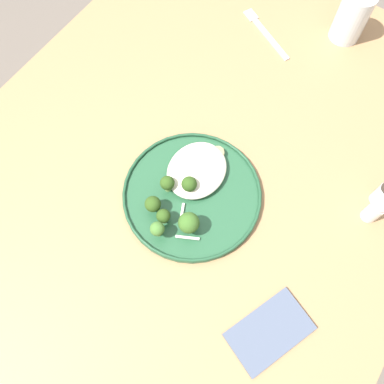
# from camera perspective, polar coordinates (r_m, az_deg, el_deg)

# --- Properties ---
(ground) EXTENTS (6.00, 6.00, 0.00)m
(ground) POSITION_cam_1_polar(r_m,az_deg,el_deg) (1.54, -0.56, -9.72)
(ground) COLOR #665B51
(wooden_dining_table) EXTENTS (1.40, 1.00, 0.74)m
(wooden_dining_table) POSITION_cam_1_polar(r_m,az_deg,el_deg) (0.91, -0.94, -0.24)
(wooden_dining_table) COLOR #9E754C
(wooden_dining_table) RESTS_ON ground
(dinner_plate) EXTENTS (0.29, 0.29, 0.02)m
(dinner_plate) POSITION_cam_1_polar(r_m,az_deg,el_deg) (0.82, 0.00, -0.31)
(dinner_plate) COLOR #235133
(dinner_plate) RESTS_ON wooden_dining_table
(noodle_bed) EXTENTS (0.14, 0.12, 0.03)m
(noodle_bed) POSITION_cam_1_polar(r_m,az_deg,el_deg) (0.82, 0.70, 3.23)
(noodle_bed) COLOR beige
(noodle_bed) RESTS_ON dinner_plate
(seared_scallop_center_golden) EXTENTS (0.02, 0.02, 0.01)m
(seared_scallop_center_golden) POSITION_cam_1_polar(r_m,az_deg,el_deg) (0.83, 2.12, 4.29)
(seared_scallop_center_golden) COLOR #DBB77A
(seared_scallop_center_golden) RESTS_ON dinner_plate
(seared_scallop_tilted_round) EXTENTS (0.03, 0.03, 0.01)m
(seared_scallop_tilted_round) POSITION_cam_1_polar(r_m,az_deg,el_deg) (0.83, -1.54, 3.19)
(seared_scallop_tilted_round) COLOR #DBB77A
(seared_scallop_tilted_round) RESTS_ON dinner_plate
(seared_scallop_tiny_bay) EXTENTS (0.03, 0.03, 0.02)m
(seared_scallop_tiny_bay) POSITION_cam_1_polar(r_m,az_deg,el_deg) (0.82, 1.55, 3.20)
(seared_scallop_tiny_bay) COLOR #E5C689
(seared_scallop_tiny_bay) RESTS_ON dinner_plate
(seared_scallop_large_seared) EXTENTS (0.03, 0.03, 0.01)m
(seared_scallop_large_seared) POSITION_cam_1_polar(r_m,az_deg,el_deg) (0.85, 3.75, 5.71)
(seared_scallop_large_seared) COLOR #E5C689
(seared_scallop_large_seared) RESTS_ON dinner_plate
(broccoli_floret_rear_charred) EXTENTS (0.04, 0.04, 0.06)m
(broccoli_floret_rear_charred) POSITION_cam_1_polar(r_m,az_deg,el_deg) (0.75, -0.47, -4.53)
(broccoli_floret_rear_charred) COLOR #89A356
(broccoli_floret_rear_charred) RESTS_ON dinner_plate
(broccoli_floret_front_edge) EXTENTS (0.03, 0.03, 0.05)m
(broccoli_floret_front_edge) POSITION_cam_1_polar(r_m,az_deg,el_deg) (0.79, -0.40, 1.13)
(broccoli_floret_front_edge) COLOR #89A356
(broccoli_floret_front_edge) RESTS_ON dinner_plate
(broccoli_floret_left_leaning) EXTENTS (0.03, 0.03, 0.05)m
(broccoli_floret_left_leaning) POSITION_cam_1_polar(r_m,az_deg,el_deg) (0.76, -5.06, -5.40)
(broccoli_floret_left_leaning) COLOR #89A356
(broccoli_floret_left_leaning) RESTS_ON dinner_plate
(broccoli_floret_center_pile) EXTENTS (0.03, 0.03, 0.04)m
(broccoli_floret_center_pile) POSITION_cam_1_polar(r_m,az_deg,el_deg) (0.80, -3.61, 1.25)
(broccoli_floret_center_pile) COLOR #89A356
(broccoli_floret_center_pile) RESTS_ON dinner_plate
(broccoli_floret_small_sprig) EXTENTS (0.03, 0.03, 0.04)m
(broccoli_floret_small_sprig) POSITION_cam_1_polar(r_m,az_deg,el_deg) (0.77, -4.18, -3.54)
(broccoli_floret_small_sprig) COLOR #7A994C
(broccoli_floret_small_sprig) RESTS_ON dinner_plate
(broccoli_floret_near_rim) EXTENTS (0.03, 0.03, 0.05)m
(broccoli_floret_near_rim) POSITION_cam_1_polar(r_m,az_deg,el_deg) (0.78, -5.72, -1.79)
(broccoli_floret_near_rim) COLOR #89A356
(broccoli_floret_near_rim) RESTS_ON dinner_plate
(onion_sliver_curled_piece) EXTENTS (0.03, 0.04, 0.00)m
(onion_sliver_curled_piece) POSITION_cam_1_polar(r_m,az_deg,el_deg) (0.78, -0.67, -6.66)
(onion_sliver_curled_piece) COLOR silver
(onion_sliver_curled_piece) RESTS_ON dinner_plate
(onion_sliver_pale_crescent) EXTENTS (0.04, 0.02, 0.00)m
(onion_sliver_pale_crescent) POSITION_cam_1_polar(r_m,az_deg,el_deg) (0.80, -1.45, -2.88)
(onion_sliver_pale_crescent) COLOR silver
(onion_sliver_pale_crescent) RESTS_ON dinner_plate
(water_glass) EXTENTS (0.08, 0.08, 0.12)m
(water_glass) POSITION_cam_1_polar(r_m,az_deg,el_deg) (1.10, 22.14, 22.30)
(water_glass) COLOR silver
(water_glass) RESTS_ON wooden_dining_table
(dinner_fork) EXTENTS (0.10, 0.17, 0.00)m
(dinner_fork) POSITION_cam_1_polar(r_m,az_deg,el_deg) (1.09, 10.57, 21.89)
(dinner_fork) COLOR silver
(dinner_fork) RESTS_ON wooden_dining_table
(folded_napkin) EXTENTS (0.17, 0.14, 0.01)m
(folded_napkin) POSITION_cam_1_polar(r_m,az_deg,el_deg) (0.77, 11.22, -19.26)
(folded_napkin) COLOR #4C566B
(folded_napkin) RESTS_ON wooden_dining_table
(salt_shaker) EXTENTS (0.03, 0.03, 0.07)m
(salt_shaker) POSITION_cam_1_polar(r_m,az_deg,el_deg) (0.86, 25.06, -2.43)
(salt_shaker) COLOR white
(salt_shaker) RESTS_ON wooden_dining_table
(pepper_shaker) EXTENTS (0.03, 0.03, 0.07)m
(pepper_shaker) POSITION_cam_1_polar(r_m,az_deg,el_deg) (0.88, 26.11, -0.17)
(pepper_shaker) COLOR white
(pepper_shaker) RESTS_ON wooden_dining_table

